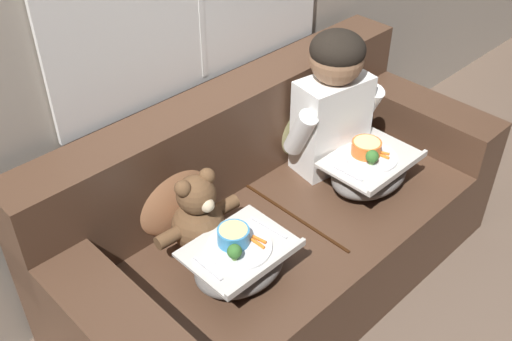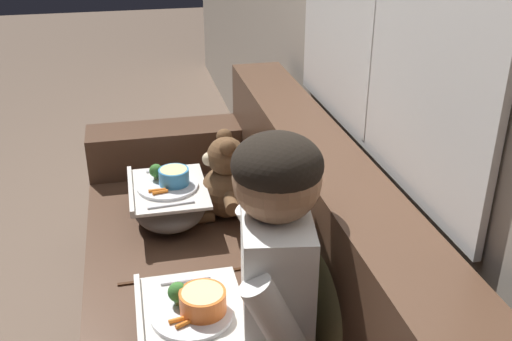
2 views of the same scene
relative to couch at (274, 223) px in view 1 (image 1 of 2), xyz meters
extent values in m
plane|color=brown|center=(0.00, -0.06, -0.31)|extent=(14.00, 14.00, 0.00)
cube|color=#4C3323|center=(0.00, -0.06, -0.10)|extent=(1.97, 0.90, 0.42)
cube|color=#4C3323|center=(0.00, 0.28, 0.33)|extent=(1.97, 0.22, 0.44)
cube|color=#4C3323|center=(-0.87, -0.06, 0.21)|extent=(0.22, 0.90, 0.20)
cube|color=#4C3323|center=(0.87, -0.06, 0.21)|extent=(0.22, 0.90, 0.20)
cube|color=#32190A|center=(0.00, -0.08, 0.11)|extent=(0.01, 0.64, 0.01)
ellipsoid|color=#898456|center=(0.38, 0.20, 0.29)|extent=(0.38, 0.19, 0.40)
ellipsoid|color=#B2754C|center=(-0.38, 0.20, 0.29)|extent=(0.38, 0.18, 0.40)
cube|color=white|center=(0.38, 0.03, 0.32)|extent=(0.35, 0.23, 0.43)
sphere|color=#936B4C|center=(0.38, 0.03, 0.64)|extent=(0.22, 0.22, 0.22)
ellipsoid|color=black|center=(0.38, 0.03, 0.68)|extent=(0.23, 0.23, 0.16)
cylinder|color=white|center=(0.20, 0.04, 0.36)|extent=(0.11, 0.18, 0.24)
cylinder|color=white|center=(0.56, -0.02, 0.36)|extent=(0.11, 0.18, 0.24)
sphere|color=brown|center=(-0.38, 0.03, 0.21)|extent=(0.21, 0.21, 0.21)
sphere|color=brown|center=(-0.38, 0.03, 0.36)|extent=(0.15, 0.15, 0.15)
sphere|color=brown|center=(-0.43, 0.03, 0.42)|extent=(0.06, 0.06, 0.06)
sphere|color=brown|center=(-0.33, 0.03, 0.42)|extent=(0.06, 0.06, 0.06)
sphere|color=beige|center=(-0.38, -0.03, 0.35)|extent=(0.05, 0.05, 0.05)
sphere|color=black|center=(-0.39, -0.05, 0.36)|extent=(0.02, 0.02, 0.02)
cylinder|color=brown|center=(-0.51, 0.04, 0.23)|extent=(0.11, 0.06, 0.05)
cylinder|color=brown|center=(-0.25, 0.02, 0.23)|extent=(0.11, 0.06, 0.05)
cylinder|color=brown|center=(-0.43, -0.07, 0.13)|extent=(0.06, 0.10, 0.05)
cylinder|color=brown|center=(-0.34, -0.07, 0.13)|extent=(0.06, 0.10, 0.05)
ellipsoid|color=slate|center=(0.38, -0.20, 0.17)|extent=(0.39, 0.28, 0.13)
cube|color=beige|center=(0.38, -0.20, 0.25)|extent=(0.40, 0.29, 0.01)
cube|color=beige|center=(0.38, -0.34, 0.26)|extent=(0.40, 0.02, 0.02)
cylinder|color=silver|center=(0.38, -0.20, 0.26)|extent=(0.22, 0.22, 0.01)
cylinder|color=orange|center=(0.38, -0.17, 0.29)|extent=(0.13, 0.13, 0.06)
cylinder|color=#E5D189|center=(0.38, -0.17, 0.32)|extent=(0.11, 0.11, 0.01)
sphere|color=#38702D|center=(0.34, -0.23, 0.30)|extent=(0.05, 0.05, 0.05)
cylinder|color=#7A9E56|center=(0.34, -0.23, 0.27)|extent=(0.02, 0.02, 0.02)
cylinder|color=orange|center=(0.41, -0.23, 0.27)|extent=(0.02, 0.07, 0.01)
cylinder|color=orange|center=(0.43, -0.22, 0.27)|extent=(0.04, 0.06, 0.01)
cube|color=silver|center=(0.23, -0.20, 0.26)|extent=(0.01, 0.14, 0.01)
ellipsoid|color=slate|center=(-0.38, -0.20, 0.17)|extent=(0.36, 0.28, 0.13)
cube|color=beige|center=(-0.38, -0.20, 0.25)|extent=(0.37, 0.29, 0.01)
cube|color=beige|center=(-0.38, -0.34, 0.26)|extent=(0.37, 0.02, 0.02)
cylinder|color=silver|center=(-0.38, -0.20, 0.26)|extent=(0.23, 0.23, 0.01)
cylinder|color=#3889C1|center=(-0.38, -0.17, 0.30)|extent=(0.11, 0.11, 0.06)
cylinder|color=#E5D189|center=(-0.38, -0.17, 0.32)|extent=(0.10, 0.10, 0.01)
sphere|color=#38702D|center=(-0.44, -0.23, 0.30)|extent=(0.05, 0.05, 0.05)
cylinder|color=#7A9E56|center=(-0.44, -0.23, 0.27)|extent=(0.02, 0.02, 0.02)
cylinder|color=orange|center=(-0.33, -0.24, 0.27)|extent=(0.01, 0.06, 0.01)
cylinder|color=orange|center=(-0.31, -0.23, 0.27)|extent=(0.02, 0.06, 0.01)
cube|color=silver|center=(-0.53, -0.20, 0.26)|extent=(0.01, 0.14, 0.01)
cube|color=silver|center=(-0.24, -0.20, 0.26)|extent=(0.02, 0.17, 0.01)
camera|label=1|loc=(-1.39, -1.32, 1.75)|focal=42.00mm
camera|label=2|loc=(1.66, -0.31, 1.30)|focal=42.00mm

